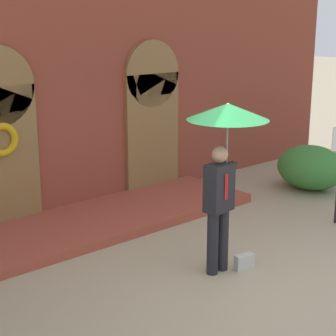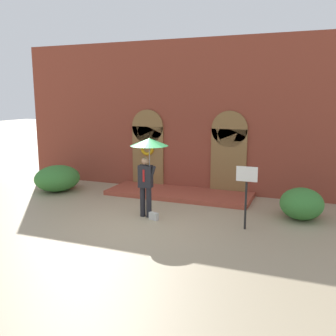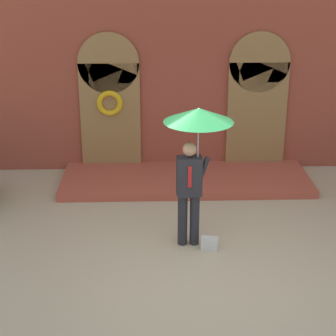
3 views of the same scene
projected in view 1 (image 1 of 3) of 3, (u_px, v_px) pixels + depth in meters
ground_plane at (246, 279)px, 7.63m from camera, size 80.00×80.00×0.00m
building_facade at (74, 62)px, 9.96m from camera, size 14.00×2.30×5.60m
person_with_umbrella at (225, 137)px, 7.45m from camera, size 1.10×1.10×2.36m
handbag at (244, 262)px, 7.92m from camera, size 0.30×0.19×0.22m
shrub_right at (311, 167)px, 11.61m from camera, size 1.25×1.45×0.91m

